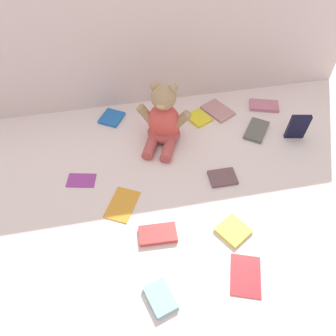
# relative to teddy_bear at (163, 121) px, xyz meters

# --- Properties ---
(ground_plane) EXTENTS (3.20, 3.20, 0.00)m
(ground_plane) POSITION_rel_teddy_bear_xyz_m (-0.04, -0.15, -0.10)
(ground_plane) COLOR silver
(backdrop_drape) EXTENTS (1.89, 0.03, 0.63)m
(backdrop_drape) POSITION_rel_teddy_bear_xyz_m (-0.04, 0.28, 0.22)
(backdrop_drape) COLOR beige
(backdrop_drape) RESTS_ON ground_plane
(teddy_bear) EXTENTS (0.22, 0.23, 0.27)m
(teddy_bear) POSITION_rel_teddy_bear_xyz_m (0.00, 0.00, 0.00)
(teddy_bear) COLOR #D84C47
(teddy_bear) RESTS_ON ground_plane
(book_case_0) EXTENTS (0.08, 0.05, 0.13)m
(book_case_0) POSITION_rel_teddy_bear_xyz_m (0.54, -0.10, -0.04)
(book_case_0) COLOR black
(book_case_0) RESTS_ON ground_plane
(book_case_1) EXTENTS (0.13, 0.13, 0.01)m
(book_case_1) POSITION_rel_teddy_bear_xyz_m (0.15, -0.48, -0.09)
(book_case_1) COLOR yellow
(book_case_1) RESTS_ON ground_plane
(book_case_2) EXTENTS (0.12, 0.12, 0.01)m
(book_case_2) POSITION_rel_teddy_bear_xyz_m (0.18, 0.10, -0.09)
(book_case_2) COLOR yellow
(book_case_2) RESTS_ON ground_plane
(book_case_3) EXTENTS (0.14, 0.16, 0.02)m
(book_case_3) POSITION_rel_teddy_bear_xyz_m (0.40, -0.03, -0.09)
(book_case_3) COLOR #55544E
(book_case_3) RESTS_ON ground_plane
(book_case_4) EXTENTS (0.13, 0.08, 0.02)m
(book_case_4) POSITION_rel_teddy_bear_xyz_m (-0.10, -0.45, -0.09)
(book_case_4) COLOR #CB3A3A
(book_case_4) RESTS_ON ground_plane
(book_case_5) EXTENTS (0.13, 0.16, 0.01)m
(book_case_5) POSITION_rel_teddy_bear_xyz_m (0.14, -0.64, -0.10)
(book_case_5) COLOR red
(book_case_5) RESTS_ON ground_plane
(book_case_6) EXTENTS (0.15, 0.16, 0.01)m
(book_case_6) POSITION_rel_teddy_bear_xyz_m (0.27, 0.13, -0.09)
(book_case_6) COLOR #B37C7F
(book_case_6) RESTS_ON ground_plane
(book_case_7) EXTENTS (0.10, 0.08, 0.01)m
(book_case_7) POSITION_rel_teddy_bear_xyz_m (0.18, -0.25, -0.09)
(book_case_7) COLOR brown
(book_case_7) RESTS_ON ground_plane
(book_case_8) EXTENTS (0.12, 0.09, 0.01)m
(book_case_8) POSITION_rel_teddy_bear_xyz_m (-0.35, -0.16, -0.10)
(book_case_8) COLOR #92358D
(book_case_8) RESTS_ON ground_plane
(book_case_9) EXTENTS (0.10, 0.12, 0.02)m
(book_case_9) POSITION_rel_teddy_bear_xyz_m (-0.13, -0.66, -0.09)
(book_case_9) COLOR #86C1CA
(book_case_9) RESTS_ON ground_plane
(book_case_10) EXTENTS (0.15, 0.11, 0.02)m
(book_case_10) POSITION_rel_teddy_bear_xyz_m (0.49, 0.12, -0.09)
(book_case_10) COLOR #B86881
(book_case_10) RESTS_ON ground_plane
(book_case_11) EXTENTS (0.13, 0.13, 0.01)m
(book_case_11) POSITION_rel_teddy_bear_xyz_m (-0.20, 0.17, -0.09)
(book_case_11) COLOR #1F61B4
(book_case_11) RESTS_ON ground_plane
(book_case_12) EXTENTS (0.15, 0.17, 0.01)m
(book_case_12) POSITION_rel_teddy_bear_xyz_m (-0.21, -0.30, -0.10)
(book_case_12) COLOR orange
(book_case_12) RESTS_ON ground_plane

